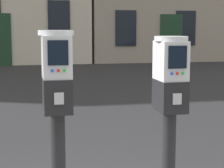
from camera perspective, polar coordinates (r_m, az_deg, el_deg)
name	(u,v)px	position (r m, az deg, el deg)	size (l,w,h in m)	color
parking_meter_near_kerb	(57,102)	(2.51, -7.71, -2.55)	(0.22, 0.25, 1.41)	black
parking_meter_twin_adjacent	(170,102)	(2.67, 8.15, -2.53)	(0.22, 0.25, 1.38)	black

